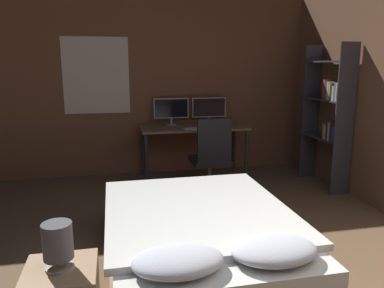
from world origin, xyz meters
name	(u,v)px	position (x,y,z in m)	size (l,w,h in m)	color
wall_back	(191,85)	(-0.01, 4.30, 1.35)	(12.00, 0.08, 2.70)	brown
bed	(200,244)	(-0.60, 1.24, 0.27)	(1.46, 1.95, 0.61)	#846647
bedside_lamp	(58,243)	(-1.57, 0.62, 0.69)	(0.17, 0.17, 0.27)	gray
desk	(194,132)	(-0.07, 3.89, 0.68)	(1.56, 0.67, 0.77)	#846042
monitor_left	(171,109)	(-0.36, 4.12, 1.00)	(0.53, 0.16, 0.40)	#B7B7BC
monitor_right	(209,109)	(0.23, 4.12, 1.00)	(0.53, 0.16, 0.40)	#B7B7BC
keyboard	(197,129)	(-0.07, 3.66, 0.78)	(0.37, 0.13, 0.02)	#B7B7BC
computer_mouse	(216,127)	(0.21, 3.66, 0.79)	(0.07, 0.05, 0.04)	#B7B7BC
office_chair	(211,163)	(0.00, 3.14, 0.40)	(0.52, 0.52, 1.01)	black
bookshelf	(330,110)	(1.61, 3.03, 1.07)	(0.26, 0.85, 1.94)	#333338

